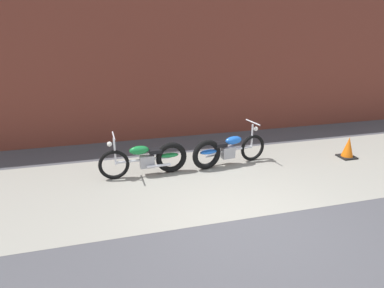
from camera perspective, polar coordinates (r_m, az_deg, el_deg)
name	(u,v)px	position (r m, az deg, el deg)	size (l,w,h in m)	color
ground_plane	(242,219)	(6.11, 8.57, -12.59)	(80.00, 80.00, 0.00)	#47474C
sidewalk_slab	(211,179)	(7.54, 3.27, -5.90)	(36.00, 3.50, 0.01)	gray
brick_building_wall	(176,48)	(10.17, -2.82, 15.98)	(36.00, 0.50, 5.27)	brown
motorcycle_green	(150,158)	(7.64, -7.14, -2.45)	(2.01, 0.58, 1.03)	black
motorcycle_blue	(225,150)	(8.12, 5.60, -1.07)	(2.00, 0.62, 1.03)	black
traffic_cone	(348,148)	(9.53, 25.04, -0.69)	(0.40, 0.40, 0.55)	orange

